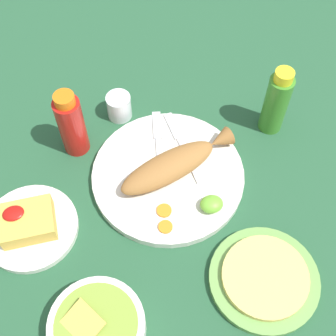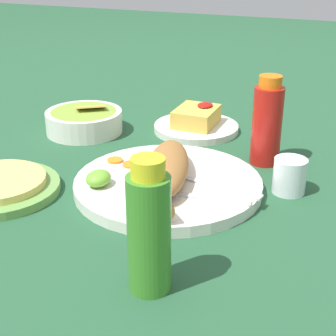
{
  "view_description": "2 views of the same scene",
  "coord_description": "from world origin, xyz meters",
  "views": [
    {
      "loc": [
        0.11,
        0.47,
        0.81
      ],
      "look_at": [
        0.0,
        0.0,
        0.04
      ],
      "focal_mm": 50.0,
      "sensor_mm": 36.0,
      "label": 1
    },
    {
      "loc": [
        -0.7,
        -0.28,
        0.38
      ],
      "look_at": [
        0.0,
        0.0,
        0.04
      ],
      "focal_mm": 55.0,
      "sensor_mm": 36.0,
      "label": 2
    }
  ],
  "objects": [
    {
      "name": "guacamole_bowl",
      "position": [
        0.18,
        0.26,
        0.03
      ],
      "size": [
        0.16,
        0.16,
        0.06
      ],
      "color": "white",
      "rests_on": "ground_plane"
    },
    {
      "name": "hot_sauce_bottle_green",
      "position": [
        -0.25,
        -0.08,
        0.08
      ],
      "size": [
        0.05,
        0.05,
        0.17
      ],
      "color": "#3D8428",
      "rests_on": "ground_plane"
    },
    {
      "name": "main_plate",
      "position": [
        0.0,
        0.0,
        0.01
      ],
      "size": [
        0.3,
        0.3,
        0.02
      ],
      "primitive_type": "cylinder",
      "color": "silver",
      "rests_on": "ground_plane"
    },
    {
      "name": "salt_cup",
      "position": [
        0.06,
        -0.18,
        0.03
      ],
      "size": [
        0.05,
        0.05,
        0.06
      ],
      "color": "silver",
      "rests_on": "ground_plane"
    },
    {
      "name": "hot_sauce_bottle_red",
      "position": [
        0.17,
        -0.12,
        0.08
      ],
      "size": [
        0.05,
        0.05,
        0.16
      ],
      "color": "#B21914",
      "rests_on": "ground_plane"
    },
    {
      "name": "carrot_slice_mid",
      "position": [
        0.03,
        0.08,
        0.02
      ],
      "size": [
        0.03,
        0.03,
        0.0
      ],
      "primitive_type": "cylinder",
      "color": "orange",
      "rests_on": "main_plate"
    },
    {
      "name": "ground_plane",
      "position": [
        0.0,
        0.0,
        0.0
      ],
      "size": [
        4.0,
        4.0,
        0.0
      ],
      "primitive_type": "plane",
      "color": "#235133"
    },
    {
      "name": "fries_pile",
      "position": [
        0.28,
        0.05,
        0.03
      ],
      "size": [
        0.1,
        0.08,
        0.04
      ],
      "color": "gold",
      "rests_on": "side_plate_fries"
    },
    {
      "name": "side_plate_fries",
      "position": [
        0.28,
        0.05,
        0.01
      ],
      "size": [
        0.18,
        0.18,
        0.01
      ],
      "primitive_type": "cylinder",
      "color": "silver",
      "rests_on": "ground_plane"
    },
    {
      "name": "fork_near",
      "position": [
        0.0,
        -0.08,
        0.02
      ],
      "size": [
        0.05,
        0.18,
        0.0
      ],
      "rotation": [
        0.0,
        0.0,
        4.54
      ],
      "color": "silver",
      "rests_on": "main_plate"
    },
    {
      "name": "fried_fish",
      "position": [
        -0.01,
        -0.0,
        0.04
      ],
      "size": [
        0.25,
        0.13,
        0.04
      ],
      "rotation": [
        0.0,
        0.0,
        0.32
      ],
      "color": "#996633",
      "rests_on": "main_plate"
    },
    {
      "name": "carrot_slice_near",
      "position": [
        0.03,
        0.11,
        0.02
      ],
      "size": [
        0.03,
        0.03,
        0.0
      ],
      "primitive_type": "cylinder",
      "color": "orange",
      "rests_on": "main_plate"
    },
    {
      "name": "fork_far",
      "position": [
        -0.04,
        -0.07,
        0.02
      ],
      "size": [
        0.03,
        0.19,
        0.0
      ],
      "rotation": [
        0.0,
        0.0,
        4.83
      ],
      "color": "silver",
      "rests_on": "main_plate"
    },
    {
      "name": "lime_wedge_main",
      "position": [
        -0.06,
        0.09,
        0.03
      ],
      "size": [
        0.04,
        0.04,
        0.02
      ],
      "primitive_type": "ellipsoid",
      "color": "#6BB233",
      "rests_on": "main_plate"
    }
  ]
}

